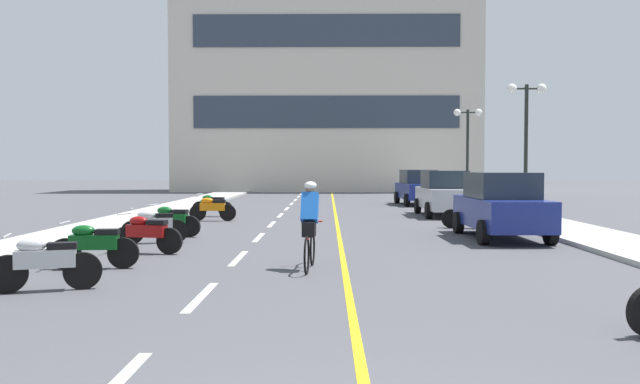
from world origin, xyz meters
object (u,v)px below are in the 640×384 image
(motorcycle_5, at_px, (154,225))
(cyclist_rider, at_px, (310,223))
(motorcycle_4, at_px, (146,233))
(motorcycle_2, at_px, (45,262))
(parked_car_near, at_px, (501,205))
(motorcycle_7, at_px, (469,214))
(motorcycle_9, at_px, (212,205))
(motorcycle_3, at_px, (93,245))
(street_lamp_far, at_px, (468,134))
(motorcycle_8, at_px, (212,208))
(street_lamp_mid, at_px, (526,119))
(parked_car_far, at_px, (418,187))
(parked_car_mid, at_px, (444,193))
(motorcycle_6, at_px, (171,220))

(motorcycle_5, height_order, cyclist_rider, cyclist_rider)
(motorcycle_4, xyz_separation_m, cyclist_rider, (3.77, -2.14, 0.41))
(motorcycle_2, xyz_separation_m, motorcycle_4, (0.36, 4.33, 0.00))
(parked_car_near, height_order, motorcycle_7, parked_car_near)
(cyclist_rider, bearing_deg, motorcycle_5, 135.51)
(motorcycle_9, bearing_deg, motorcycle_2, -89.57)
(parked_car_near, distance_m, motorcycle_3, 10.66)
(street_lamp_far, height_order, cyclist_rider, street_lamp_far)
(parked_car_near, xyz_separation_m, motorcycle_5, (-9.23, -1.17, -0.44))
(motorcycle_8, bearing_deg, cyclist_rider, -70.27)
(motorcycle_5, height_order, motorcycle_7, same)
(street_lamp_mid, relative_size, parked_car_far, 1.15)
(motorcycle_2, bearing_deg, street_lamp_far, 62.67)
(parked_car_mid, height_order, motorcycle_4, parked_car_mid)
(street_lamp_mid, distance_m, motorcycle_7, 5.53)
(street_lamp_far, xyz_separation_m, parked_car_mid, (-2.53, -7.21, -2.76))
(parked_car_far, bearing_deg, parked_car_near, -89.79)
(motorcycle_8, bearing_deg, motorcycle_6, -92.44)
(parked_car_far, relative_size, motorcycle_7, 2.57)
(street_lamp_mid, height_order, motorcycle_4, street_lamp_mid)
(motorcycle_5, bearing_deg, motorcycle_8, 87.62)
(motorcycle_3, relative_size, motorcycle_9, 1.01)
(parked_car_near, relative_size, motorcycle_3, 2.49)
(motorcycle_6, xyz_separation_m, motorcycle_8, (0.22, 5.16, 0.00))
(motorcycle_5, bearing_deg, motorcycle_6, 87.83)
(motorcycle_3, bearing_deg, parked_car_near, 29.39)
(motorcycle_3, distance_m, motorcycle_5, 4.06)
(street_lamp_mid, relative_size, motorcycle_5, 2.98)
(parked_car_far, relative_size, motorcycle_4, 2.55)
(motorcycle_3, bearing_deg, motorcycle_2, -88.86)
(parked_car_mid, bearing_deg, parked_car_near, -89.46)
(motorcycle_8, bearing_deg, motorcycle_9, 100.67)
(motorcycle_2, xyz_separation_m, motorcycle_5, (0.00, 6.25, 0.00))
(parked_car_near, xyz_separation_m, cyclist_rider, (-5.10, -5.22, -0.03))
(motorcycle_5, relative_size, cyclist_rider, 0.94)
(motorcycle_4, bearing_deg, parked_car_far, 64.46)
(motorcycle_2, distance_m, motorcycle_9, 15.01)
(motorcycle_5, bearing_deg, parked_car_near, 7.19)
(parked_car_far, height_order, motorcycle_5, parked_car_far)
(motorcycle_4, bearing_deg, motorcycle_2, -94.73)
(motorcycle_6, bearing_deg, motorcycle_5, -92.17)
(motorcycle_2, bearing_deg, motorcycle_3, 91.14)
(parked_car_near, relative_size, parked_car_far, 0.98)
(parked_car_far, bearing_deg, parked_car_mid, -90.14)
(parked_car_mid, height_order, parked_car_far, same)
(motorcycle_7, bearing_deg, motorcycle_6, -164.19)
(parked_car_near, relative_size, cyclist_rider, 2.39)
(motorcycle_8, bearing_deg, motorcycle_7, -16.72)
(parked_car_far, bearing_deg, cyclist_rider, -103.76)
(parked_car_mid, relative_size, cyclist_rider, 2.38)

